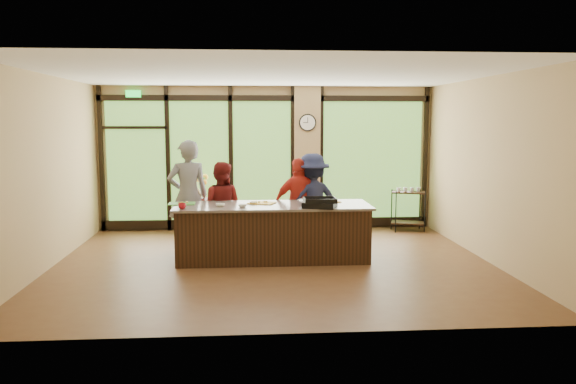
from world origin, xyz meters
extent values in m
plane|color=brown|center=(0.00, 0.00, 0.00)|extent=(7.00, 7.00, 0.00)
plane|color=white|center=(0.00, 0.00, 3.00)|extent=(7.00, 7.00, 0.00)
plane|color=tan|center=(0.00, 3.00, 1.50)|extent=(7.00, 0.00, 7.00)
plane|color=tan|center=(-3.50, 0.00, 1.50)|extent=(0.00, 6.00, 6.00)
plane|color=tan|center=(3.50, 0.00, 1.50)|extent=(0.00, 6.00, 6.00)
cube|color=tan|center=(0.85, 2.94, 1.50)|extent=(0.55, 0.12, 3.00)
cube|color=black|center=(0.00, 2.95, 2.75)|extent=(6.90, 0.08, 0.12)
cube|color=black|center=(0.00, 2.95, 0.12)|extent=(6.90, 0.08, 0.20)
cube|color=#19D83F|center=(-2.70, 2.90, 2.83)|extent=(0.30, 0.04, 0.14)
cube|color=#376C25|center=(-2.70, 2.97, 1.45)|extent=(1.20, 0.02, 2.50)
cube|color=#376C25|center=(-1.40, 2.97, 1.45)|extent=(1.20, 0.02, 2.50)
cube|color=#376C25|center=(-0.10, 2.97, 1.45)|extent=(1.20, 0.02, 2.50)
cube|color=#376C25|center=(2.25, 2.97, 1.45)|extent=(2.10, 0.02, 2.50)
cube|color=black|center=(-3.40, 2.95, 1.50)|extent=(0.08, 0.08, 3.00)
cube|color=black|center=(-2.05, 2.95, 1.50)|extent=(0.08, 0.08, 3.00)
cube|color=black|center=(-0.75, 2.95, 1.50)|extent=(0.08, 0.08, 3.00)
cube|color=black|center=(0.55, 2.95, 1.50)|extent=(0.08, 0.08, 3.00)
cube|color=black|center=(1.15, 2.95, 1.50)|extent=(0.08, 0.08, 3.00)
cube|color=black|center=(3.40, 2.95, 1.50)|extent=(0.08, 0.08, 3.00)
cube|color=black|center=(0.00, 0.30, 0.44)|extent=(3.10, 1.00, 0.88)
cube|color=slate|center=(0.00, 0.30, 0.90)|extent=(3.20, 1.10, 0.04)
cylinder|color=black|center=(0.85, 2.87, 2.25)|extent=(0.36, 0.04, 0.36)
cylinder|color=white|center=(0.85, 2.85, 2.25)|extent=(0.31, 0.01, 0.31)
cube|color=black|center=(0.85, 2.85, 2.30)|extent=(0.01, 0.00, 0.11)
cube|color=black|center=(0.80, 2.85, 2.25)|extent=(0.09, 0.00, 0.01)
imported|color=slate|center=(-1.45, 1.02, 0.98)|extent=(0.82, 0.65, 1.96)
imported|color=maroon|center=(-0.88, 1.03, 0.79)|extent=(0.88, 0.75, 1.58)
imported|color=#B3281B|center=(0.51, 0.99, 0.82)|extent=(1.01, 0.54, 1.64)
imported|color=#1B1F3B|center=(0.74, 1.06, 0.86)|extent=(1.24, 0.92, 1.71)
cube|color=black|center=(0.73, -0.07, 0.96)|extent=(0.61, 0.54, 0.09)
imported|color=silver|center=(0.60, 0.19, 0.96)|extent=(0.42, 0.42, 0.09)
cube|color=#449235|center=(-1.50, 0.47, 0.93)|extent=(0.45, 0.34, 0.01)
cube|color=gold|center=(-0.18, 0.45, 0.93)|extent=(0.51, 0.45, 0.01)
cube|color=gold|center=(0.95, 0.53, 0.93)|extent=(0.43, 0.36, 0.01)
imported|color=white|center=(-0.85, 0.15, 0.94)|extent=(0.16, 0.16, 0.05)
imported|color=white|center=(-0.49, 0.06, 0.94)|extent=(0.17, 0.17, 0.04)
imported|color=white|center=(-0.32, 0.42, 0.94)|extent=(0.15, 0.15, 0.03)
imported|color=#AE111C|center=(-1.43, -0.08, 0.97)|extent=(0.14, 0.14, 0.10)
cube|color=black|center=(-1.43, 2.49, 0.37)|extent=(0.41, 0.41, 0.74)
imported|color=olive|center=(-1.43, 2.49, 0.86)|extent=(0.26, 0.26, 0.25)
cube|color=black|center=(2.93, 2.53, 0.17)|extent=(0.75, 0.56, 0.03)
cube|color=black|center=(2.93, 2.53, 0.81)|extent=(0.75, 0.56, 0.03)
cylinder|color=black|center=(2.63, 2.36, 0.43)|extent=(0.02, 0.02, 0.86)
cylinder|color=black|center=(3.24, 2.36, 0.43)|extent=(0.02, 0.02, 0.86)
cylinder|color=black|center=(2.63, 2.70, 0.43)|extent=(0.02, 0.02, 0.86)
cylinder|color=black|center=(3.24, 2.70, 0.43)|extent=(0.02, 0.02, 0.86)
imported|color=silver|center=(2.72, 2.53, 0.87)|extent=(0.12, 0.12, 0.09)
imported|color=silver|center=(2.86, 2.53, 0.87)|extent=(0.12, 0.12, 0.09)
imported|color=silver|center=(3.01, 2.53, 0.87)|extent=(0.12, 0.12, 0.09)
imported|color=silver|center=(3.14, 2.53, 0.87)|extent=(0.12, 0.12, 0.09)
camera|label=1|loc=(-0.42, -8.81, 2.29)|focal=35.00mm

